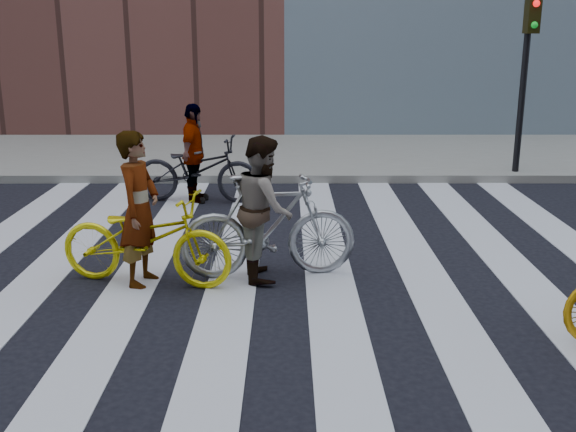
{
  "coord_description": "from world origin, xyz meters",
  "views": [
    {
      "loc": [
        0.07,
        -7.13,
        2.74
      ],
      "look_at": [
        0.08,
        0.3,
        0.68
      ],
      "focal_mm": 42.0,
      "sensor_mm": 36.0,
      "label": 1
    }
  ],
  "objects_px": {
    "rider_mid": "(264,208)",
    "bike_silver_mid": "(268,226)",
    "bike_dark_rear": "(197,169)",
    "rider_rear": "(194,153)",
    "traffic_signal": "(527,56)",
    "bike_yellow_left": "(146,239)",
    "rider_left": "(139,209)"
  },
  "relations": [
    {
      "from": "bike_dark_rear",
      "to": "rider_rear",
      "type": "bearing_deg",
      "value": 97.05
    },
    {
      "from": "bike_dark_rear",
      "to": "rider_left",
      "type": "xyz_separation_m",
      "value": [
        -0.14,
        -3.72,
        0.32
      ]
    },
    {
      "from": "rider_left",
      "to": "rider_mid",
      "type": "distance_m",
      "value": 1.37
    },
    {
      "from": "bike_dark_rear",
      "to": "rider_mid",
      "type": "bearing_deg",
      "value": -153.97
    },
    {
      "from": "rider_mid",
      "to": "rider_rear",
      "type": "xyz_separation_m",
      "value": [
        -1.25,
        3.5,
        -0.01
      ]
    },
    {
      "from": "rider_left",
      "to": "bike_silver_mid",
      "type": "bearing_deg",
      "value": -68.39
    },
    {
      "from": "rider_rear",
      "to": "rider_left",
      "type": "bearing_deg",
      "value": -174.39
    },
    {
      "from": "rider_rear",
      "to": "bike_yellow_left",
      "type": "bearing_deg",
      "value": -173.62
    },
    {
      "from": "rider_left",
      "to": "rider_rear",
      "type": "relative_size",
      "value": 1.07
    },
    {
      "from": "bike_yellow_left",
      "to": "rider_left",
      "type": "relative_size",
      "value": 1.15
    },
    {
      "from": "bike_yellow_left",
      "to": "rider_left",
      "type": "bearing_deg",
      "value": 102.65
    },
    {
      "from": "bike_yellow_left",
      "to": "rider_rear",
      "type": "bearing_deg",
      "value": 11.98
    },
    {
      "from": "rider_mid",
      "to": "traffic_signal",
      "type": "bearing_deg",
      "value": -49.08
    },
    {
      "from": "bike_yellow_left",
      "to": "rider_left",
      "type": "height_order",
      "value": "rider_left"
    },
    {
      "from": "rider_left",
      "to": "traffic_signal",
      "type": "bearing_deg",
      "value": -35.17
    },
    {
      "from": "traffic_signal",
      "to": "bike_silver_mid",
      "type": "xyz_separation_m",
      "value": [
        -4.55,
        -5.16,
        -1.68
      ]
    },
    {
      "from": "traffic_signal",
      "to": "bike_yellow_left",
      "type": "xyz_separation_m",
      "value": [
        -5.89,
        -5.38,
        -1.76
      ]
    },
    {
      "from": "rider_mid",
      "to": "bike_silver_mid",
      "type": "bearing_deg",
      "value": -97.41
    },
    {
      "from": "bike_yellow_left",
      "to": "bike_dark_rear",
      "type": "relative_size",
      "value": 0.96
    },
    {
      "from": "traffic_signal",
      "to": "bike_silver_mid",
      "type": "relative_size",
      "value": 1.67
    },
    {
      "from": "bike_yellow_left",
      "to": "bike_silver_mid",
      "type": "bearing_deg",
      "value": -68.07
    },
    {
      "from": "traffic_signal",
      "to": "bike_yellow_left",
      "type": "relative_size",
      "value": 1.68
    },
    {
      "from": "bike_yellow_left",
      "to": "bike_dark_rear",
      "type": "distance_m",
      "value": 3.72
    },
    {
      "from": "bike_silver_mid",
      "to": "rider_rear",
      "type": "distance_m",
      "value": 3.74
    },
    {
      "from": "bike_dark_rear",
      "to": "rider_mid",
      "type": "height_order",
      "value": "rider_mid"
    },
    {
      "from": "traffic_signal",
      "to": "rider_rear",
      "type": "bearing_deg",
      "value": -164.1
    },
    {
      "from": "bike_silver_mid",
      "to": "bike_dark_rear",
      "type": "height_order",
      "value": "bike_silver_mid"
    },
    {
      "from": "bike_silver_mid",
      "to": "rider_mid",
      "type": "relative_size",
      "value": 1.22
    },
    {
      "from": "bike_dark_rear",
      "to": "rider_left",
      "type": "distance_m",
      "value": 3.73
    },
    {
      "from": "bike_yellow_left",
      "to": "rider_mid",
      "type": "distance_m",
      "value": 1.35
    },
    {
      "from": "traffic_signal",
      "to": "bike_yellow_left",
      "type": "distance_m",
      "value": 8.17
    },
    {
      "from": "bike_silver_mid",
      "to": "rider_rear",
      "type": "relative_size",
      "value": 1.24
    }
  ]
}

